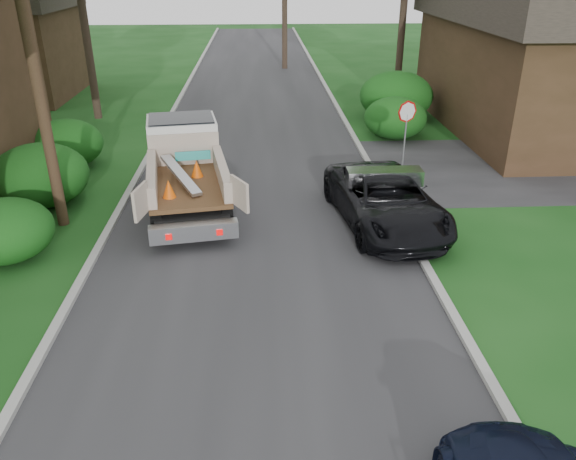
# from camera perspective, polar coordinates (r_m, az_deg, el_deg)

# --- Properties ---
(ground) EXTENTS (120.00, 120.00, 0.00)m
(ground) POSITION_cam_1_polar(r_m,az_deg,el_deg) (11.90, -3.09, -9.01)
(ground) COLOR #134112
(ground) RESTS_ON ground
(road) EXTENTS (8.00, 90.00, 0.02)m
(road) POSITION_cam_1_polar(r_m,az_deg,el_deg) (20.91, -3.21, 6.81)
(road) COLOR #28282B
(road) RESTS_ON ground
(curb_left) EXTENTS (0.20, 90.00, 0.12)m
(curb_left) POSITION_cam_1_polar(r_m,az_deg,el_deg) (21.31, -14.38, 6.56)
(curb_left) COLOR #9E9E99
(curb_left) RESTS_ON ground
(curb_right) EXTENTS (0.20, 90.00, 0.12)m
(curb_right) POSITION_cam_1_polar(r_m,az_deg,el_deg) (21.27, 7.98, 7.08)
(curb_right) COLOR #9E9E99
(curb_right) RESTS_ON ground
(stop_sign) EXTENTS (0.71, 0.32, 2.48)m
(stop_sign) POSITION_cam_1_polar(r_m,az_deg,el_deg) (20.09, 11.94, 10.79)
(stop_sign) COLOR slate
(stop_sign) RESTS_ON ground
(utility_pole) EXTENTS (2.42, 1.25, 10.00)m
(utility_pole) POSITION_cam_1_polar(r_m,az_deg,el_deg) (15.87, -24.92, 17.72)
(utility_pole) COLOR #382619
(utility_pole) RESTS_ON ground
(house_right) EXTENTS (9.72, 12.96, 6.20)m
(house_right) POSITION_cam_1_polar(r_m,az_deg,el_deg) (27.29, 26.21, 15.63)
(house_right) COLOR #382717
(house_right) RESTS_ON ground
(hedge_left_a) EXTENTS (2.34, 2.34, 1.53)m
(hedge_left_a) POSITION_cam_1_polar(r_m,az_deg,el_deg) (15.47, -26.83, -0.06)
(hedge_left_a) COLOR #0F410F
(hedge_left_a) RESTS_ON ground
(hedge_left_b) EXTENTS (2.86, 2.86, 1.87)m
(hedge_left_b) POSITION_cam_1_polar(r_m,az_deg,el_deg) (18.52, -23.88, 5.11)
(hedge_left_b) COLOR #0F410F
(hedge_left_b) RESTS_ON ground
(hedge_left_c) EXTENTS (2.60, 2.60, 1.70)m
(hedge_left_c) POSITION_cam_1_polar(r_m,az_deg,el_deg) (21.78, -21.65, 8.14)
(hedge_left_c) COLOR #0F410F
(hedge_left_c) RESTS_ON ground
(hedge_right_a) EXTENTS (2.60, 2.60, 1.70)m
(hedge_right_a) POSITION_cam_1_polar(r_m,az_deg,el_deg) (24.22, 10.84, 11.13)
(hedge_right_a) COLOR #0F410F
(hedge_right_a) RESTS_ON ground
(hedge_right_b) EXTENTS (3.38, 3.38, 2.21)m
(hedge_right_b) POSITION_cam_1_polar(r_m,az_deg,el_deg) (27.16, 10.92, 13.24)
(hedge_right_b) COLOR #0F410F
(hedge_right_b) RESTS_ON ground
(flatbed_truck) EXTENTS (3.39, 6.31, 2.27)m
(flatbed_truck) POSITION_cam_1_polar(r_m,az_deg,el_deg) (17.68, -10.43, 7.06)
(flatbed_truck) COLOR black
(flatbed_truck) RESTS_ON ground
(black_pickup) EXTENTS (3.11, 5.60, 1.48)m
(black_pickup) POSITION_cam_1_polar(r_m,az_deg,el_deg) (15.89, 9.88, 3.02)
(black_pickup) COLOR black
(black_pickup) RESTS_ON ground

